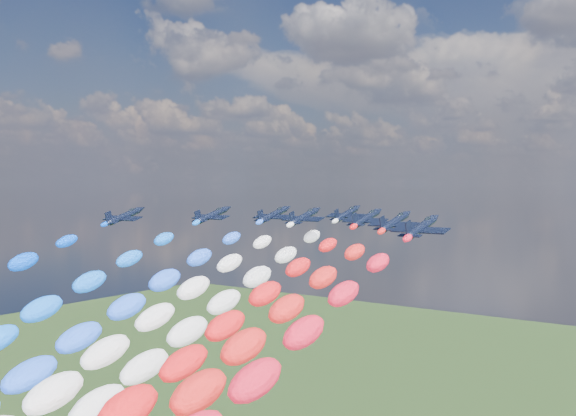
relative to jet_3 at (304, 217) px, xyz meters
The scene contains 9 objects.
jet_0 36.74m from the jet_3, 147.15° to the right, with size 8.87×11.89×2.62m, color black, non-canonical shape.
jet_1 20.55m from the jet_3, 164.10° to the right, with size 8.87×11.89×2.62m, color black, non-canonical shape.
jet_2 10.96m from the jet_3, 161.41° to the left, with size 8.87×11.89×2.62m, color black, non-canonical shape.
jet_3 is the anchor object (origin of this frame).
jet_4 16.46m from the jet_3, 89.54° to the left, with size 8.87×11.89×2.62m, color black, non-canonical shape.
trail_4 53.59m from the jet_3, 89.84° to the right, with size 6.79×124.47×54.72m, color white, non-canonical shape.
jet_5 13.27m from the jet_3, ahead, with size 8.87×11.89×2.62m, color black, non-canonical shape.
jet_6 23.89m from the jet_3, 14.58° to the right, with size 8.87×11.89×2.62m, color black, non-canonical shape.
jet_7 37.07m from the jet_3, 26.87° to the right, with size 8.87×11.89×2.62m, color black, non-canonical shape.
Camera 1 is at (75.12, -100.70, 99.91)m, focal length 42.31 mm.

